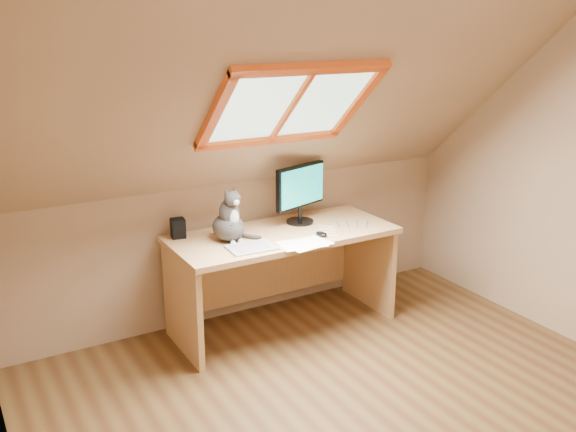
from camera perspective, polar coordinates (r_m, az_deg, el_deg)
room_shell at (r=2.96m, az=11.32°, el=3.54°), size 3.52×3.52×2.41m
desk at (r=4.52m, az=-0.90°, el=-3.83°), size 1.55×0.68×0.71m
monitor at (r=4.52m, az=1.13°, el=2.34°), size 0.45×0.19×0.42m
cat at (r=4.21m, az=-5.27°, el=-0.44°), size 0.24×0.27×0.38m
desk_speaker at (r=4.33m, az=-9.75°, el=-1.07°), size 0.10×0.10×0.13m
graphics_tablet at (r=4.09m, az=-3.27°, el=-2.82°), size 0.31×0.23×0.01m
mouse at (r=4.31m, az=3.00°, el=-1.61°), size 0.07×0.10×0.03m
papers at (r=4.18m, az=1.21°, el=-2.41°), size 0.33×0.27×0.00m
cables at (r=4.51m, az=4.91°, el=-0.95°), size 0.51×0.26×0.01m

